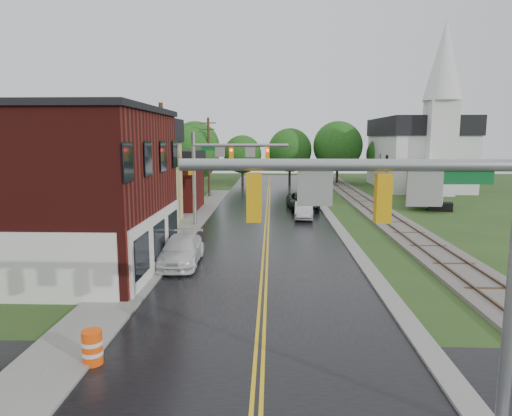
# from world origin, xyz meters

# --- Properties ---
(main_road) EXTENTS (10.00, 90.00, 0.02)m
(main_road) POSITION_xyz_m (0.00, 30.00, 0.00)
(main_road) COLOR black
(main_road) RESTS_ON ground
(curb_right) EXTENTS (0.80, 70.00, 0.12)m
(curb_right) POSITION_xyz_m (5.40, 35.00, 0.00)
(curb_right) COLOR gray
(curb_right) RESTS_ON ground
(sidewalk_left) EXTENTS (2.40, 50.00, 0.12)m
(sidewalk_left) POSITION_xyz_m (-6.20, 25.00, 0.00)
(sidewalk_left) COLOR gray
(sidewalk_left) RESTS_ON ground
(brick_building) EXTENTS (14.30, 10.30, 8.30)m
(brick_building) POSITION_xyz_m (-12.48, 15.00, 4.15)
(brick_building) COLOR #4C1210
(brick_building) RESTS_ON ground
(yellow_house) EXTENTS (8.00, 7.00, 6.40)m
(yellow_house) POSITION_xyz_m (-11.00, 26.00, 3.20)
(yellow_house) COLOR tan
(yellow_house) RESTS_ON ground
(darkred_building) EXTENTS (7.00, 6.00, 4.40)m
(darkred_building) POSITION_xyz_m (-10.00, 35.00, 2.20)
(darkred_building) COLOR #3F0F0C
(darkred_building) RESTS_ON ground
(church) EXTENTS (10.40, 18.40, 20.00)m
(church) POSITION_xyz_m (20.00, 53.74, 5.83)
(church) COLOR silver
(church) RESTS_ON ground
(railroad) EXTENTS (3.20, 80.00, 0.30)m
(railroad) POSITION_xyz_m (10.00, 35.00, 0.11)
(railroad) COLOR #59544C
(railroad) RESTS_ON ground
(traffic_signal_near) EXTENTS (7.34, 0.30, 7.20)m
(traffic_signal_near) POSITION_xyz_m (3.47, 2.00, 4.97)
(traffic_signal_near) COLOR gray
(traffic_signal_near) RESTS_ON ground
(traffic_signal_far) EXTENTS (7.34, 0.43, 7.20)m
(traffic_signal_far) POSITION_xyz_m (-3.47, 27.00, 4.97)
(traffic_signal_far) COLOR gray
(traffic_signal_far) RESTS_ON ground
(utility_pole_b) EXTENTS (1.80, 0.28, 9.00)m
(utility_pole_b) POSITION_xyz_m (-6.80, 22.00, 4.72)
(utility_pole_b) COLOR #382616
(utility_pole_b) RESTS_ON ground
(utility_pole_c) EXTENTS (1.80, 0.28, 9.00)m
(utility_pole_c) POSITION_xyz_m (-6.80, 44.00, 4.72)
(utility_pole_c) COLOR #382616
(utility_pole_c) RESTS_ON ground
(tree_left_b) EXTENTS (7.60, 7.60, 9.69)m
(tree_left_b) POSITION_xyz_m (-17.85, 31.90, 5.72)
(tree_left_b) COLOR black
(tree_left_b) RESTS_ON ground
(tree_left_c) EXTENTS (6.00, 6.00, 7.65)m
(tree_left_c) POSITION_xyz_m (-13.85, 39.90, 4.51)
(tree_left_c) COLOR black
(tree_left_c) RESTS_ON ground
(tree_left_e) EXTENTS (6.40, 6.40, 8.16)m
(tree_left_e) POSITION_xyz_m (-8.85, 45.90, 4.81)
(tree_left_e) COLOR black
(tree_left_e) RESTS_ON ground
(suv_dark) EXTENTS (3.07, 5.87, 1.58)m
(suv_dark) POSITION_xyz_m (3.30, 35.24, 0.79)
(suv_dark) COLOR black
(suv_dark) RESTS_ON ground
(sedan_silver) EXTENTS (1.74, 4.35, 1.41)m
(sedan_silver) POSITION_xyz_m (3.06, 30.33, 0.70)
(sedan_silver) COLOR #AAAAAF
(sedan_silver) RESTS_ON ground
(pickup_white) EXTENTS (2.18, 5.15, 1.48)m
(pickup_white) POSITION_xyz_m (-4.51, 16.07, 0.74)
(pickup_white) COLOR silver
(pickup_white) RESTS_ON ground
(semi_trailer) EXTENTS (6.45, 13.61, 4.13)m
(semi_trailer) POSITION_xyz_m (16.11, 39.95, 2.43)
(semi_trailer) COLOR black
(semi_trailer) RESTS_ON ground
(construction_barrel) EXTENTS (0.64, 0.64, 1.07)m
(construction_barrel) POSITION_xyz_m (-5.00, 5.02, 0.53)
(construction_barrel) COLOR #FA4D0B
(construction_barrel) RESTS_ON ground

